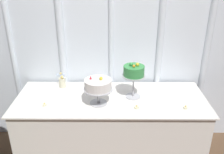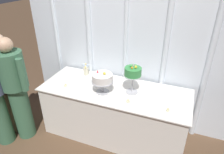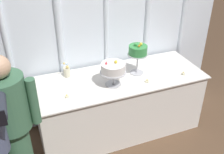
{
  "view_description": "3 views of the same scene",
  "coord_description": "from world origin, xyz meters",
  "px_view_note": "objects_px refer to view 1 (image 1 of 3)",
  "views": [
    {
      "loc": [
        0.03,
        -2.26,
        2.13
      ],
      "look_at": [
        0.01,
        0.18,
        1.02
      ],
      "focal_mm": 39.54,
      "sensor_mm": 36.0,
      "label": 1
    },
    {
      "loc": [
        0.84,
        -2.15,
        2.3
      ],
      "look_at": [
        -0.07,
        0.18,
        0.95
      ],
      "focal_mm": 32.58,
      "sensor_mm": 36.0,
      "label": 2
    },
    {
      "loc": [
        -1.1,
        -2.45,
        2.47
      ],
      "look_at": [
        -0.11,
        0.06,
        0.85
      ],
      "focal_mm": 43.08,
      "sensor_mm": 36.0,
      "label": 3
    }
  ],
  "objects_px": {
    "cake_display_nearright": "(134,73)",
    "tealight_far_left": "(45,105)",
    "cake_display_nearleft": "(98,86)",
    "cake_table": "(111,128)",
    "tealight_near_left": "(137,107)",
    "flower_vase": "(62,81)",
    "tealight_near_right": "(185,108)"
  },
  "relations": [
    {
      "from": "flower_vase",
      "to": "tealight_near_left",
      "type": "relative_size",
      "value": 3.42
    },
    {
      "from": "cake_display_nearleft",
      "to": "tealight_far_left",
      "type": "relative_size",
      "value": 7.13
    },
    {
      "from": "tealight_near_left",
      "to": "cake_display_nearright",
      "type": "bearing_deg",
      "value": 95.01
    },
    {
      "from": "tealight_far_left",
      "to": "tealight_near_right",
      "type": "distance_m",
      "value": 1.44
    },
    {
      "from": "cake_display_nearleft",
      "to": "tealight_near_left",
      "type": "relative_size",
      "value": 6.12
    },
    {
      "from": "flower_vase",
      "to": "tealight_near_left",
      "type": "bearing_deg",
      "value": -29.42
    },
    {
      "from": "cake_display_nearleft",
      "to": "flower_vase",
      "type": "bearing_deg",
      "value": 139.68
    },
    {
      "from": "cake_table",
      "to": "cake_display_nearleft",
      "type": "distance_m",
      "value": 0.63
    },
    {
      "from": "cake_table",
      "to": "tealight_near_left",
      "type": "xyz_separation_m",
      "value": [
        0.26,
        -0.21,
        0.41
      ]
    },
    {
      "from": "cake_display_nearright",
      "to": "flower_vase",
      "type": "height_order",
      "value": "cake_display_nearright"
    },
    {
      "from": "cake_display_nearright",
      "to": "tealight_far_left",
      "type": "xyz_separation_m",
      "value": [
        -0.93,
        -0.19,
        -0.28
      ]
    },
    {
      "from": "tealight_near_left",
      "to": "tealight_near_right",
      "type": "distance_m",
      "value": 0.49
    },
    {
      "from": "flower_vase",
      "to": "tealight_near_right",
      "type": "bearing_deg",
      "value": -19.87
    },
    {
      "from": "tealight_far_left",
      "to": "tealight_near_right",
      "type": "bearing_deg",
      "value": -1.99
    },
    {
      "from": "flower_vase",
      "to": "tealight_far_left",
      "type": "height_order",
      "value": "flower_vase"
    },
    {
      "from": "cake_display_nearleft",
      "to": "flower_vase",
      "type": "relative_size",
      "value": 1.79
    },
    {
      "from": "cake_display_nearleft",
      "to": "flower_vase",
      "type": "xyz_separation_m",
      "value": [
        -0.45,
        0.38,
        -0.14
      ]
    },
    {
      "from": "cake_display_nearright",
      "to": "tealight_near_left",
      "type": "distance_m",
      "value": 0.37
    },
    {
      "from": "cake_display_nearleft",
      "to": "tealight_near_left",
      "type": "bearing_deg",
      "value": -13.37
    },
    {
      "from": "tealight_near_right",
      "to": "cake_display_nearright",
      "type": "bearing_deg",
      "value": 154.68
    },
    {
      "from": "tealight_far_left",
      "to": "tealight_near_right",
      "type": "relative_size",
      "value": 1.11
    },
    {
      "from": "flower_vase",
      "to": "tealight_near_right",
      "type": "distance_m",
      "value": 1.42
    },
    {
      "from": "tealight_far_left",
      "to": "tealight_near_right",
      "type": "xyz_separation_m",
      "value": [
        1.44,
        -0.05,
        0.0
      ]
    },
    {
      "from": "tealight_near_right",
      "to": "flower_vase",
      "type": "bearing_deg",
      "value": 160.13
    },
    {
      "from": "cake_table",
      "to": "tealight_near_right",
      "type": "distance_m",
      "value": 0.89
    },
    {
      "from": "cake_display_nearleft",
      "to": "cake_table",
      "type": "bearing_deg",
      "value": 42.71
    },
    {
      "from": "flower_vase",
      "to": "tealight_near_right",
      "type": "height_order",
      "value": "flower_vase"
    },
    {
      "from": "tealight_near_left",
      "to": "cake_display_nearleft",
      "type": "bearing_deg",
      "value": 166.63
    },
    {
      "from": "cake_display_nearright",
      "to": "tealight_near_right",
      "type": "distance_m",
      "value": 0.64
    },
    {
      "from": "cake_display_nearright",
      "to": "flower_vase",
      "type": "relative_size",
      "value": 2.33
    },
    {
      "from": "cake_display_nearleft",
      "to": "tealight_near_right",
      "type": "height_order",
      "value": "cake_display_nearleft"
    },
    {
      "from": "tealight_near_left",
      "to": "tealight_near_right",
      "type": "xyz_separation_m",
      "value": [
        0.49,
        -0.01,
        0.0
      ]
    }
  ]
}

